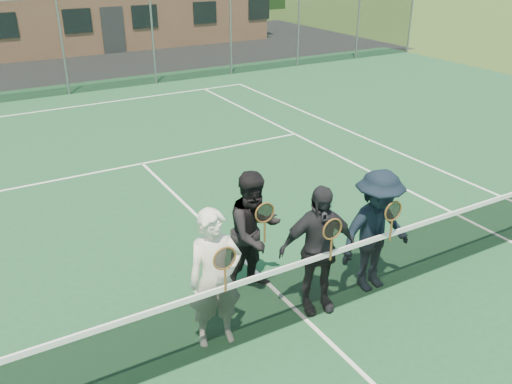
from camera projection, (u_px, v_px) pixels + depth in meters
ground at (34, 61)px, 22.84m from camera, size 220.00×220.00×0.00m
court_surface at (306, 320)px, 7.12m from camera, size 30.00×30.00×0.02m
court_markings at (306, 320)px, 7.12m from camera, size 11.03×23.83×0.01m
tennis_net at (307, 287)px, 6.90m from camera, size 11.68×0.08×1.10m
perimeter_fence at (63, 47)px, 17.09m from camera, size 30.07×0.07×3.02m
player_a at (215, 279)px, 6.39m from camera, size 0.72×0.55×1.80m
player_b at (254, 233)px, 7.40m from camera, size 0.98×0.83×1.80m
player_c at (318, 250)px, 7.00m from camera, size 1.13×0.69×1.80m
player_d at (376, 231)px, 7.45m from camera, size 1.17×0.68×1.80m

